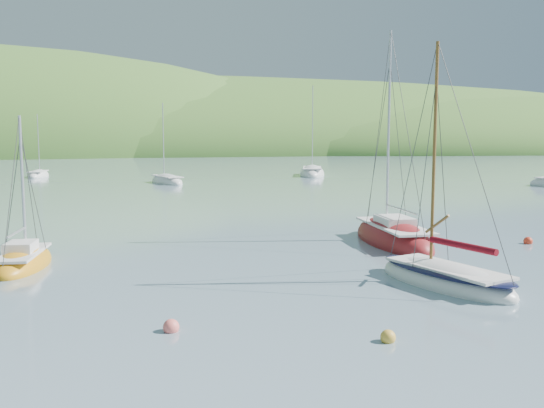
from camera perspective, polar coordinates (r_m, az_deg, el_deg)
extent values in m
plane|color=gray|center=(17.94, 7.52, -10.92)|extent=(700.00, 700.00, 0.00)
ellipsoid|color=#396E2A|center=(186.32, -9.62, 5.01)|extent=(440.00, 110.00, 44.00)
ellipsoid|color=#396E2A|center=(200.49, 17.24, 4.92)|extent=(240.00, 100.00, 34.00)
ellipsoid|color=silver|center=(22.71, 15.98, -7.07)|extent=(4.06, 6.41, 1.47)
cube|color=silver|center=(22.51, 16.25, -5.81)|extent=(3.09, 4.97, 0.10)
cylinder|color=brown|center=(22.59, 15.02, 4.44)|extent=(0.12, 0.12, 8.02)
ellipsoid|color=black|center=(22.61, 16.01, -6.01)|extent=(4.00, 6.34, 0.25)
cylinder|color=maroon|center=(21.93, 17.47, -3.75)|extent=(1.18, 2.81, 0.24)
ellipsoid|color=maroon|center=(30.46, 11.32, -3.35)|extent=(2.73, 7.66, 2.10)
cube|color=silver|center=(30.20, 11.46, -2.02)|extent=(2.04, 5.97, 0.10)
cylinder|color=silver|center=(30.85, 10.92, 6.99)|extent=(0.12, 0.12, 9.53)
cube|color=silver|center=(30.17, 11.47, -1.56)|extent=(1.46, 2.16, 0.42)
cylinder|color=silver|center=(29.38, 12.05, -0.48)|extent=(0.14, 3.66, 0.09)
ellipsoid|color=orange|center=(26.72, -22.45, -5.27)|extent=(2.36, 5.18, 1.38)
cube|color=silver|center=(26.53, -22.56, -4.26)|extent=(1.77, 4.04, 0.10)
cylinder|color=silver|center=(26.84, -22.43, 1.77)|extent=(0.12, 0.12, 5.55)
cube|color=silver|center=(26.48, -22.58, -3.75)|extent=(1.19, 1.49, 0.42)
cylinder|color=silver|center=(25.90, -22.95, -2.49)|extent=(0.27, 2.42, 0.09)
ellipsoid|color=silver|center=(65.87, -9.86, 2.05)|extent=(4.40, 6.91, 1.78)
cube|color=silver|center=(65.70, -9.83, 2.59)|extent=(3.36, 5.37, 0.10)
cylinder|color=silver|center=(66.39, -10.19, 5.98)|extent=(0.12, 0.12, 7.83)
ellipsoid|color=silver|center=(76.68, 3.80, 2.82)|extent=(5.17, 9.11, 2.34)
cube|color=silver|center=(76.45, 3.81, 3.42)|extent=(3.93, 7.08, 0.10)
cylinder|color=silver|center=(77.53, 3.84, 7.27)|extent=(0.12, 0.12, 10.35)
ellipsoid|color=silver|center=(79.53, -21.13, 2.48)|extent=(2.45, 5.96, 1.59)
cube|color=silver|center=(79.38, -21.16, 2.89)|extent=(1.84, 4.64, 0.10)
cylinder|color=silver|center=(80.04, -21.13, 5.40)|extent=(0.12, 0.12, 7.00)
sphere|color=gold|center=(16.43, 10.86, -12.22)|extent=(0.41, 0.41, 0.41)
sphere|color=#FF6C62|center=(17.16, -9.47, -11.36)|extent=(0.45, 0.45, 0.45)
sphere|color=red|center=(32.26, 22.96, -3.25)|extent=(0.44, 0.44, 0.44)
sphere|color=red|center=(25.35, -23.31, -5.89)|extent=(0.39, 0.39, 0.39)
sphere|color=gold|center=(22.90, 14.10, -6.85)|extent=(0.40, 0.40, 0.40)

